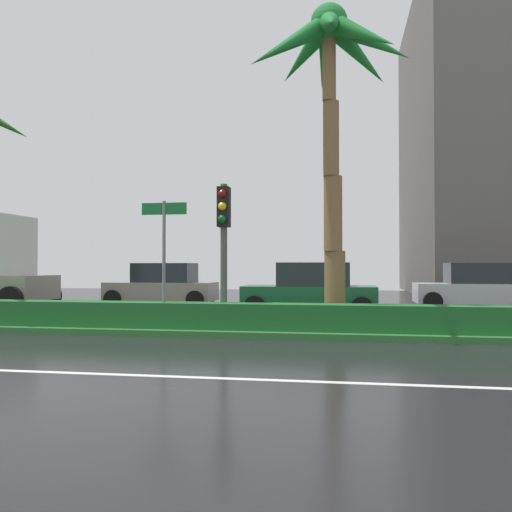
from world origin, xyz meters
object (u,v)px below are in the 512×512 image
car_in_traffic_leading (163,286)px  palm_tree_centre_left (330,69)px  street_name_sign (164,246)px  car_in_traffic_third (477,287)px  car_in_traffic_second (311,290)px  traffic_signal_median_right (224,228)px

car_in_traffic_leading → palm_tree_centre_left: bearing=133.2°
street_name_sign → car_in_traffic_third: street_name_sign is taller
car_in_traffic_leading → car_in_traffic_second: same height
palm_tree_centre_left → street_name_sign: 5.89m
traffic_signal_median_right → street_name_sign: bearing=-166.4°
car_in_traffic_leading → car_in_traffic_second: size_ratio=1.00×
street_name_sign → car_in_traffic_second: bearing=59.5°
palm_tree_centre_left → street_name_sign: size_ratio=2.62×
palm_tree_centre_left → street_name_sign: bearing=-166.2°
palm_tree_centre_left → car_in_traffic_second: bearing=99.6°
traffic_signal_median_right → car_in_traffic_second: traffic_signal_median_right is taller
traffic_signal_median_right → street_name_sign: (-1.37, -0.33, -0.43)m
traffic_signal_median_right → car_in_traffic_third: traffic_signal_median_right is taller
palm_tree_centre_left → car_in_traffic_third: bearing=56.1°
car_in_traffic_second → traffic_signal_median_right: bearing=70.6°
traffic_signal_median_right → car_in_traffic_leading: bearing=118.7°
traffic_signal_median_right → car_in_traffic_third: bearing=47.3°
palm_tree_centre_left → car_in_traffic_second: palm_tree_centre_left is taller
palm_tree_centre_left → car_in_traffic_leading: palm_tree_centre_left is taller
car_in_traffic_second → car_in_traffic_leading: bearing=-25.4°
traffic_signal_median_right → street_name_sign: traffic_signal_median_right is taller
traffic_signal_median_right → car_in_traffic_third: (7.67, 8.31, -1.68)m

